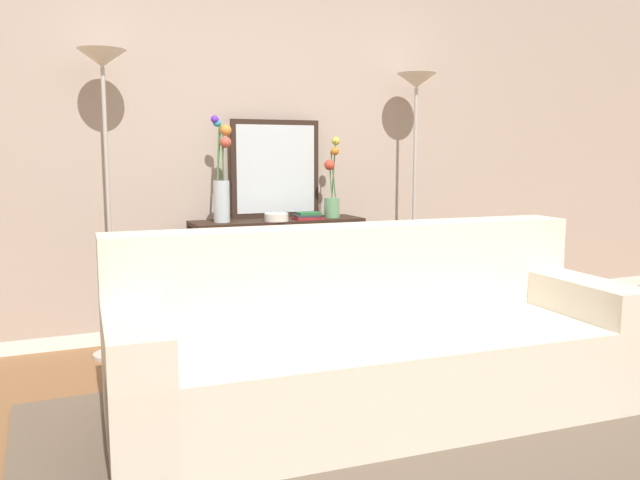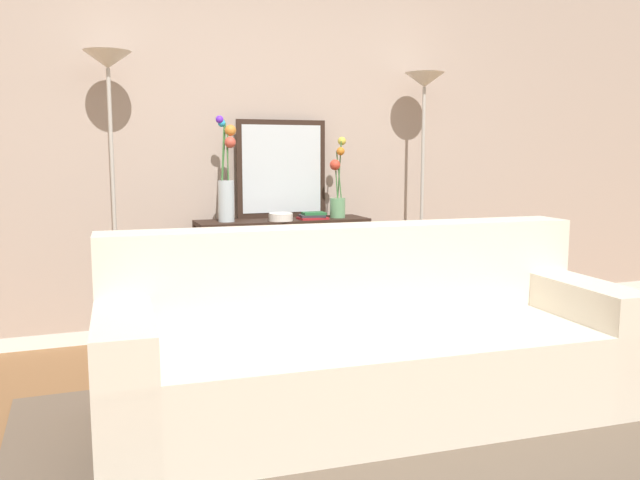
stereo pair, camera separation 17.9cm
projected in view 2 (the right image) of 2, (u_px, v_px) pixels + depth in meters
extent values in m
cube|color=brown|center=(399.00, 458.00, 2.67)|extent=(16.00, 16.00, 0.02)
cube|color=white|center=(260.00, 319.00, 4.69)|extent=(12.00, 0.15, 0.09)
cube|color=#B29E8E|center=(257.00, 128.00, 4.51)|extent=(12.00, 0.14, 2.65)
cube|color=brown|center=(381.00, 422.00, 2.99)|extent=(3.25, 1.79, 0.01)
cube|color=beige|center=(372.00, 373.00, 3.06)|extent=(2.53, 1.06, 0.42)
cube|color=beige|center=(349.00, 270.00, 3.31)|extent=(2.49, 0.40, 0.46)
cube|color=beige|center=(125.00, 379.00, 2.71)|extent=(0.29, 0.94, 0.60)
cube|color=beige|center=(571.00, 335.00, 3.38)|extent=(0.29, 0.94, 0.60)
cube|color=black|center=(283.00, 221.00, 4.35)|extent=(1.16, 0.33, 0.03)
cube|color=black|center=(284.00, 314.00, 4.43)|extent=(1.07, 0.28, 0.01)
cube|color=black|center=(206.00, 290.00, 4.08)|extent=(0.05, 0.05, 0.77)
cube|color=black|center=(366.00, 278.00, 4.46)|extent=(0.05, 0.05, 0.77)
cube|color=black|center=(198.00, 281.00, 4.34)|extent=(0.05, 0.05, 0.77)
cube|color=black|center=(350.00, 271.00, 4.73)|extent=(0.05, 0.05, 0.77)
cylinder|color=#B7B2A8|center=(120.00, 351.00, 4.04)|extent=(0.26, 0.26, 0.02)
cylinder|color=#B7B2A8|center=(114.00, 213.00, 3.93)|extent=(0.02, 0.02, 1.72)
cone|color=silver|center=(108.00, 60.00, 3.80)|extent=(0.28, 0.28, 0.10)
cylinder|color=#B7B2A8|center=(419.00, 320.00, 4.79)|extent=(0.26, 0.26, 0.02)
cylinder|color=#B7B2A8|center=(422.00, 206.00, 4.67)|extent=(0.02, 0.02, 1.68)
cone|color=silver|center=(424.00, 80.00, 4.55)|extent=(0.28, 0.28, 0.10)
cube|color=black|center=(282.00, 169.00, 4.44)|extent=(0.63, 0.02, 0.67)
cube|color=silver|center=(282.00, 169.00, 4.43)|extent=(0.56, 0.01, 0.60)
cylinder|color=silver|center=(226.00, 201.00, 4.17)|extent=(0.10, 0.10, 0.27)
cylinder|color=#3D7538|center=(228.00, 161.00, 4.14)|extent=(0.02, 0.02, 0.24)
sphere|color=#C74C3B|center=(230.00, 142.00, 4.11)|extent=(0.07, 0.07, 0.07)
cylinder|color=#3D7538|center=(223.00, 150.00, 4.13)|extent=(0.04, 0.05, 0.39)
sphere|color=#672CE5|center=(220.00, 119.00, 4.11)|extent=(0.05, 0.05, 0.05)
cylinder|color=#3D7538|center=(224.00, 152.00, 4.14)|extent=(0.04, 0.02, 0.36)
sphere|color=#28A4D9|center=(222.00, 123.00, 4.13)|extent=(0.05, 0.05, 0.05)
cylinder|color=#3D7538|center=(228.00, 155.00, 4.14)|extent=(0.01, 0.04, 0.32)
sphere|color=orange|center=(230.00, 130.00, 4.12)|extent=(0.07, 0.07, 0.07)
cylinder|color=#669E6B|center=(338.00, 208.00, 4.45)|extent=(0.11, 0.11, 0.14)
cylinder|color=#3D7538|center=(340.00, 170.00, 4.42)|extent=(0.02, 0.04, 0.39)
sphere|color=gold|center=(342.00, 141.00, 4.41)|extent=(0.06, 0.06, 0.06)
cylinder|color=#3D7538|center=(339.00, 175.00, 4.40)|extent=(0.05, 0.01, 0.32)
sphere|color=orange|center=(341.00, 151.00, 4.36)|extent=(0.06, 0.06, 0.06)
cylinder|color=#3D7538|center=(337.00, 182.00, 4.41)|extent=(0.02, 0.02, 0.23)
sphere|color=#CC3F2C|center=(335.00, 165.00, 4.38)|extent=(0.07, 0.07, 0.07)
cylinder|color=silver|center=(281.00, 218.00, 4.24)|extent=(0.16, 0.16, 0.04)
torus|color=silver|center=(281.00, 214.00, 4.23)|extent=(0.16, 0.16, 0.01)
cube|color=maroon|center=(313.00, 218.00, 4.34)|extent=(0.19, 0.13, 0.02)
cube|color=#2D2D33|center=(312.00, 216.00, 4.34)|extent=(0.18, 0.14, 0.02)
cube|color=#236033|center=(314.00, 213.00, 4.34)|extent=(0.16, 0.13, 0.02)
cube|color=#B77F33|center=(219.00, 334.00, 4.29)|extent=(0.05, 0.15, 0.10)
cube|color=navy|center=(226.00, 333.00, 4.31)|extent=(0.03, 0.13, 0.10)
cube|color=#6B3360|center=(232.00, 333.00, 4.32)|extent=(0.05, 0.15, 0.10)
cube|color=#1E7075|center=(240.00, 332.00, 4.34)|extent=(0.05, 0.16, 0.10)
cube|color=#2D2D33|center=(248.00, 331.00, 4.36)|extent=(0.06, 0.14, 0.10)
cube|color=tan|center=(256.00, 331.00, 4.38)|extent=(0.06, 0.15, 0.10)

